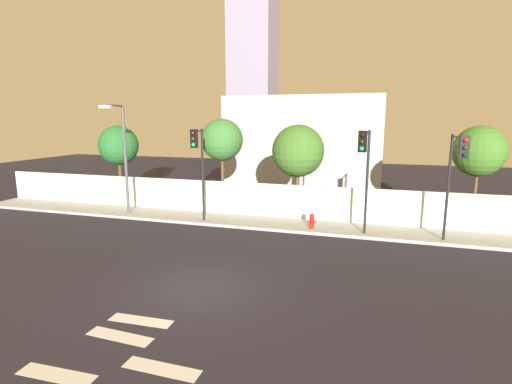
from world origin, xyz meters
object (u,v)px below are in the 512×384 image
object	(u,v)px
fire_hydrant	(312,220)
roadside_tree_leftmost	(118,145)
traffic_light_left	(198,155)
street_lamp_curbside	(122,150)
traffic_light_center	(365,160)
traffic_light_right	(456,165)
roadside_tree_midright	(298,151)
roadside_tree_rightmost	(479,151)
roadside_tree_midleft	(222,140)

from	to	relation	value
fire_hydrant	roadside_tree_leftmost	xyz separation A→B (m)	(-13.22, 3.26, 3.19)
traffic_light_left	street_lamp_curbside	size ratio (longest dim) A/B	0.79
traffic_light_center	traffic_light_right	world-z (taller)	traffic_light_center
street_lamp_curbside	roadside_tree_midright	size ratio (longest dim) A/B	1.17
traffic_light_left	roadside_tree_midright	distance (m)	5.81
roadside_tree_rightmost	traffic_light_center	bearing A→B (deg)	-142.87
traffic_light_right	roadside_tree_leftmost	size ratio (longest dim) A/B	0.93
street_lamp_curbside	traffic_light_left	bearing A→B (deg)	-5.26
street_lamp_curbside	roadside_tree_leftmost	world-z (taller)	street_lamp_curbside
traffic_light_center	roadside_tree_midright	xyz separation A→B (m)	(-3.75, 4.04, -0.00)
traffic_light_right	roadside_tree_leftmost	world-z (taller)	roadside_tree_leftmost
traffic_light_right	street_lamp_curbside	distance (m)	16.48
traffic_light_left	street_lamp_curbside	xyz separation A→B (m)	(-4.75, 0.44, 0.15)
roadside_tree_midright	traffic_light_center	bearing A→B (deg)	-47.17
roadside_tree_midright	traffic_light_left	bearing A→B (deg)	-138.27
roadside_tree_midleft	roadside_tree_rightmost	xyz separation A→B (m)	(13.68, -0.00, -0.35)
street_lamp_curbside	roadside_tree_leftmost	distance (m)	4.40
traffic_light_left	traffic_light_center	world-z (taller)	traffic_light_center
traffic_light_left	fire_hydrant	distance (m)	6.52
street_lamp_curbside	fire_hydrant	xyz separation A→B (m)	(10.46, 0.16, -3.23)
traffic_light_right	street_lamp_curbside	world-z (taller)	street_lamp_curbside
roadside_tree_midleft	roadside_tree_midright	distance (m)	4.63
fire_hydrant	traffic_light_right	bearing A→B (deg)	-8.48
roadside_tree_midleft	fire_hydrant	bearing A→B (deg)	-28.63
roadside_tree_midright	roadside_tree_rightmost	xyz separation A→B (m)	(9.09, -0.00, 0.20)
roadside_tree_midleft	roadside_tree_rightmost	distance (m)	13.69
roadside_tree_midright	fire_hydrant	bearing A→B (deg)	-67.06
roadside_tree_leftmost	roadside_tree_midleft	xyz separation A→B (m)	(7.25, -0.00, 0.46)
traffic_light_left	roadside_tree_leftmost	xyz separation A→B (m)	(-7.51, 3.86, 0.11)
street_lamp_curbside	roadside_tree_midleft	size ratio (longest dim) A/B	1.10
fire_hydrant	street_lamp_curbside	bearing A→B (deg)	-179.10
traffic_light_right	traffic_light_left	bearing A→B (deg)	178.57
traffic_light_left	roadside_tree_midleft	bearing A→B (deg)	93.89
street_lamp_curbside	roadside_tree_midright	xyz separation A→B (m)	(9.08, 3.43, -0.13)
traffic_light_center	street_lamp_curbside	world-z (taller)	street_lamp_curbside
roadside_tree_midleft	roadside_tree_leftmost	bearing A→B (deg)	180.00
roadside_tree_midleft	street_lamp_curbside	bearing A→B (deg)	-142.62
traffic_light_left	roadside_tree_midright	xyz separation A→B (m)	(4.33, 3.86, 0.02)
traffic_light_left	roadside_tree_midright	bearing A→B (deg)	41.73
roadside_tree_midleft	roadside_tree_midright	bearing A→B (deg)	0.00
roadside_tree_leftmost	roadside_tree_midright	bearing A→B (deg)	-0.00
roadside_tree_midleft	traffic_light_center	bearing A→B (deg)	-25.85
traffic_light_center	street_lamp_curbside	bearing A→B (deg)	177.25
roadside_tree_midright	traffic_light_right	bearing A→B (deg)	-29.39
roadside_tree_leftmost	roadside_tree_midright	xyz separation A→B (m)	(11.84, -0.00, -0.09)
fire_hydrant	roadside_tree_rightmost	size ratio (longest dim) A/B	0.15
roadside_tree_midright	roadside_tree_rightmost	distance (m)	9.09
traffic_light_right	roadside_tree_midleft	distance (m)	12.69
traffic_light_left	roadside_tree_leftmost	distance (m)	8.45
fire_hydrant	roadside_tree_rightmost	bearing A→B (deg)	22.94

